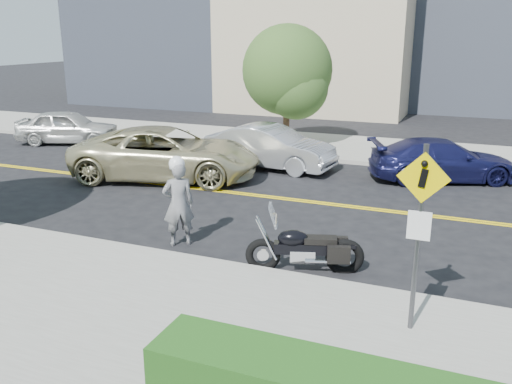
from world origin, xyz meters
The scene contains 11 objects.
ground_plane centered at (0.00, 0.00, 0.00)m, with size 120.00×120.00×0.00m, color black.
sidewalk_near centered at (0.00, -7.50, 0.07)m, with size 60.00×5.00×0.15m, color #9E9B91.
sidewalk_far centered at (0.00, 7.50, 0.07)m, with size 60.00×5.00×0.15m, color #9E9B91.
pedestrian_sign centered at (4.20, -6.31, 1.96)m, with size 0.78×0.08×3.00m.
motorcyclist centered at (-1.20, -4.27, 1.04)m, with size 0.85×0.81×2.09m.
motorcycle centered at (1.89, -4.56, 0.71)m, with size 2.32×0.71×1.41m, color black, non-canonical shape.
suv centered at (-4.54, 0.72, 0.85)m, with size 2.83×6.13×1.70m, color #C0B98D.
parked_car_white centered at (-11.63, 4.20, 0.73)m, with size 1.73×4.31×1.47m, color silver.
parked_car_silver centered at (-1.86, 3.35, 0.76)m, with size 1.62×4.64×1.53m, color #AFB2B7.
parked_car_blue centered at (3.94, 3.93, 0.68)m, with size 1.91×4.70×1.36m, color #1A1B4E.
tree_far_a centered at (-2.56, 7.09, 3.20)m, with size 3.70×3.70×5.06m.
Camera 1 is at (4.82, -14.38, 4.71)m, focal length 38.00 mm.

